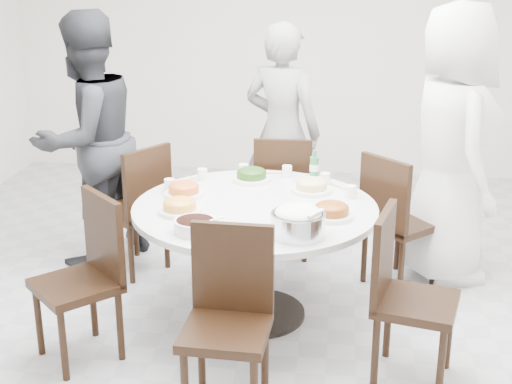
# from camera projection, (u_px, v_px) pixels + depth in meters

# --- Properties ---
(floor) EXTENTS (6.00, 6.00, 0.01)m
(floor) POSITION_uv_depth(u_px,v_px,m) (279.00, 302.00, 4.76)
(floor) COLOR #AFB0B4
(floor) RESTS_ON ground
(wall_back) EXTENTS (6.00, 0.01, 2.80)m
(wall_back) POSITION_uv_depth(u_px,v_px,m) (306.00, 38.00, 7.13)
(wall_back) COLOR white
(wall_back) RESTS_ON ground
(wall_front) EXTENTS (6.00, 0.01, 2.80)m
(wall_front) POSITION_uv_depth(u_px,v_px,m) (161.00, 367.00, 1.49)
(wall_front) COLOR white
(wall_front) RESTS_ON ground
(dining_table) EXTENTS (1.50, 1.50, 0.75)m
(dining_table) POSITION_uv_depth(u_px,v_px,m) (255.00, 262.00, 4.47)
(dining_table) COLOR silver
(dining_table) RESTS_ON floor
(chair_ne) EXTENTS (0.59, 0.59, 0.95)m
(chair_ne) POSITION_uv_depth(u_px,v_px,m) (402.00, 220.00, 4.88)
(chair_ne) COLOR black
(chair_ne) RESTS_ON floor
(chair_n) EXTENTS (0.43, 0.43, 0.95)m
(chair_n) POSITION_uv_depth(u_px,v_px,m) (284.00, 194.00, 5.41)
(chair_n) COLOR black
(chair_n) RESTS_ON floor
(chair_nw) EXTENTS (0.58, 0.58, 0.95)m
(chair_nw) POSITION_uv_depth(u_px,v_px,m) (132.00, 208.00, 5.11)
(chair_nw) COLOR black
(chair_nw) RESTS_ON floor
(chair_sw) EXTENTS (0.59, 0.59, 0.95)m
(chair_sw) POSITION_uv_depth(u_px,v_px,m) (75.00, 282.00, 3.97)
(chair_sw) COLOR black
(chair_sw) RESTS_ON floor
(chair_s) EXTENTS (0.44, 0.44, 0.95)m
(chair_s) POSITION_uv_depth(u_px,v_px,m) (226.00, 327.00, 3.49)
(chair_s) COLOR black
(chair_s) RESTS_ON floor
(chair_se) EXTENTS (0.51, 0.51, 0.95)m
(chair_se) POSITION_uv_depth(u_px,v_px,m) (416.00, 300.00, 3.77)
(chair_se) COLOR black
(chair_se) RESTS_ON floor
(diner_right) EXTENTS (0.82, 1.06, 1.93)m
(diner_right) POSITION_uv_depth(u_px,v_px,m) (451.00, 145.00, 4.87)
(diner_right) COLOR silver
(diner_right) RESTS_ON floor
(diner_middle) EXTENTS (0.73, 0.60, 1.73)m
(diner_middle) POSITION_uv_depth(u_px,v_px,m) (282.00, 132.00, 5.63)
(diner_middle) COLOR black
(diner_middle) RESTS_ON floor
(diner_left) EXTENTS (1.06, 1.13, 1.85)m
(diner_left) POSITION_uv_depth(u_px,v_px,m) (88.00, 140.00, 5.16)
(diner_left) COLOR #222327
(diner_left) RESTS_ON floor
(dish_greens) EXTENTS (0.26, 0.26, 0.07)m
(dish_greens) POSITION_uv_depth(u_px,v_px,m) (252.00, 176.00, 4.81)
(dish_greens) COLOR white
(dish_greens) RESTS_ON dining_table
(dish_pale) EXTENTS (0.25, 0.25, 0.07)m
(dish_pale) POSITION_uv_depth(u_px,v_px,m) (311.00, 187.00, 4.58)
(dish_pale) COLOR white
(dish_pale) RESTS_ON dining_table
(dish_orange) EXTENTS (0.25, 0.25, 0.07)m
(dish_orange) POSITION_uv_depth(u_px,v_px,m) (184.00, 191.00, 4.51)
(dish_orange) COLOR white
(dish_orange) RESTS_ON dining_table
(dish_redbrown) EXTENTS (0.26, 0.26, 0.06)m
(dish_redbrown) POSITION_uv_depth(u_px,v_px,m) (332.00, 212.00, 4.15)
(dish_redbrown) COLOR white
(dish_redbrown) RESTS_ON dining_table
(dish_tofu) EXTENTS (0.25, 0.25, 0.07)m
(dish_tofu) POSITION_uv_depth(u_px,v_px,m) (180.00, 208.00, 4.22)
(dish_tofu) COLOR white
(dish_tofu) RESTS_ON dining_table
(rice_bowl) EXTENTS (0.30, 0.30, 0.13)m
(rice_bowl) POSITION_uv_depth(u_px,v_px,m) (298.00, 224.00, 3.87)
(rice_bowl) COLOR silver
(rice_bowl) RESTS_ON dining_table
(soup_bowl) EXTENTS (0.24, 0.24, 0.07)m
(soup_bowl) POSITION_uv_depth(u_px,v_px,m) (195.00, 226.00, 3.93)
(soup_bowl) COLOR white
(soup_bowl) RESTS_ON dining_table
(beverage_bottle) EXTENTS (0.06, 0.06, 0.21)m
(beverage_bottle) POSITION_uv_depth(u_px,v_px,m) (314.00, 165.00, 4.80)
(beverage_bottle) COLOR #2A6A3D
(beverage_bottle) RESTS_ON dining_table
(tea_cups) EXTENTS (0.07, 0.07, 0.08)m
(tea_cups) POSITION_uv_depth(u_px,v_px,m) (266.00, 170.00, 4.91)
(tea_cups) COLOR white
(tea_cups) RESTS_ON dining_table
(chopsticks) EXTENTS (0.24, 0.04, 0.01)m
(chopsticks) POSITION_uv_depth(u_px,v_px,m) (264.00, 173.00, 4.98)
(chopsticks) COLOR tan
(chopsticks) RESTS_ON dining_table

